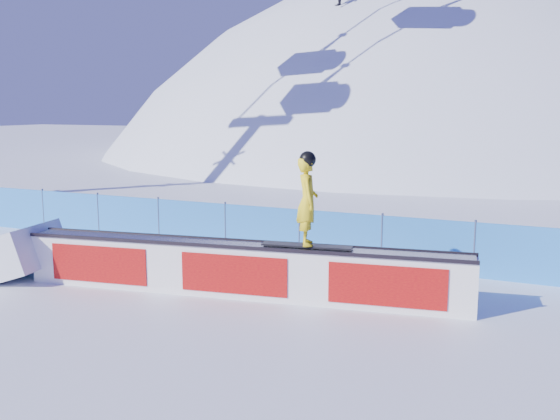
% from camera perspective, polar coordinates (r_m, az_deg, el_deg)
% --- Properties ---
extents(ground, '(160.00, 160.00, 0.00)m').
position_cam_1_polar(ground, '(12.83, -18.87, -7.38)').
color(ground, white).
rests_on(ground, ground).
extents(snow_hill, '(64.00, 64.00, 64.00)m').
position_cam_1_polar(snow_hill, '(55.96, 13.86, -13.43)').
color(snow_hill, white).
rests_on(snow_hill, ground).
extents(safety_fence, '(22.05, 0.05, 1.30)m').
position_cam_1_polar(safety_fence, '(16.16, -8.11, -1.31)').
color(safety_fence, '#2C84E4').
rests_on(safety_fence, ground).
extents(rail_box, '(8.76, 1.94, 1.05)m').
position_cam_1_polar(rail_box, '(12.03, -3.81, -5.44)').
color(rail_box, white).
rests_on(rail_box, ground).
extents(snowboarder, '(1.71, 0.71, 1.76)m').
position_cam_1_polar(snowboarder, '(11.37, 2.52, 0.91)').
color(snowboarder, black).
rests_on(snowboarder, rail_box).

